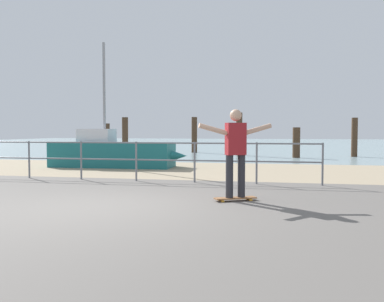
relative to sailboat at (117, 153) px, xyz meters
name	(u,v)px	position (x,y,z in m)	size (l,w,h in m)	color
ground_plane	(84,220)	(2.88, -8.41, -0.52)	(24.00, 10.00, 0.04)	#605B56
beach_strip	(192,170)	(2.88, -0.41, -0.52)	(24.00, 6.00, 0.04)	tan
sea_surface	(249,144)	(2.88, 27.59, -0.52)	(72.00, 50.00, 0.04)	#849EA3
railing_fence	(81,154)	(0.53, -3.81, 0.18)	(12.55, 0.05, 1.05)	slate
sailboat	(117,153)	(0.00, 0.00, 0.00)	(4.98, 1.52, 4.51)	#19666B
skateboard	(235,198)	(4.95, -6.38, -0.45)	(0.80, 0.55, 0.08)	brown
skateboarder	(236,148)	(4.95, -6.38, 0.50)	(1.32, 0.75, 1.65)	#26262B
groyne_post_0	(107,137)	(-5.00, 10.74, 0.38)	(0.33, 0.33, 1.79)	#422D1E
groyne_post_1	(125,137)	(-2.10, 6.34, 0.50)	(0.32, 0.32, 2.03)	#422D1E
groyne_post_2	(194,135)	(0.80, 10.25, 0.56)	(0.34, 0.34, 2.15)	#422D1E
groyne_post_3	(239,134)	(3.70, 7.95, 0.63)	(0.33, 0.33, 2.29)	#422D1E
groyne_post_4	(296,143)	(6.60, 6.57, 0.23)	(0.36, 0.36, 1.50)	#422D1E
groyne_post_5	(354,137)	(9.50, 7.98, 0.48)	(0.30, 0.30, 1.99)	#422D1E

